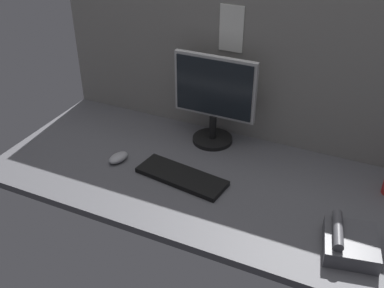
# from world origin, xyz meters

# --- Properties ---
(ground_plane) EXTENTS (1.80, 0.80, 0.03)m
(ground_plane) POSITION_xyz_m (0.00, 0.00, -0.01)
(ground_plane) COLOR #515156
(cubicle_wall_back) EXTENTS (1.80, 0.06, 0.70)m
(cubicle_wall_back) POSITION_xyz_m (-0.00, 0.37, 0.35)
(cubicle_wall_back) COLOR gray
(cubicle_wall_back) RESTS_ON ground_plane
(monitor) EXTENTS (0.37, 0.18, 0.40)m
(monitor) POSITION_xyz_m (-0.11, 0.25, 0.22)
(monitor) COLOR black
(monitor) RESTS_ON ground_plane
(keyboard) EXTENTS (0.38, 0.18, 0.02)m
(keyboard) POSITION_xyz_m (-0.11, -0.07, 0.01)
(keyboard) COLOR black
(keyboard) RESTS_ON ground_plane
(mouse) EXTENTS (0.08, 0.11, 0.03)m
(mouse) POSITION_xyz_m (-0.41, -0.07, 0.02)
(mouse) COLOR #99999E
(mouse) RESTS_ON ground_plane
(desk_phone) EXTENTS (0.20, 0.22, 0.09)m
(desk_phone) POSITION_xyz_m (0.55, -0.20, 0.03)
(desk_phone) COLOR #4C4C51
(desk_phone) RESTS_ON ground_plane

